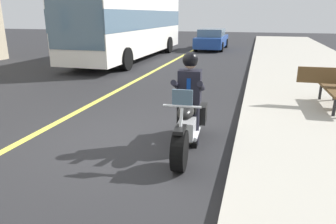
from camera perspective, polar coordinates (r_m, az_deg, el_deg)
name	(u,v)px	position (r m, az deg, el deg)	size (l,w,h in m)	color
ground_plane	(128,142)	(6.12, -7.31, -5.48)	(80.00, 80.00, 0.00)	#28282B
lane_center_stripe	(40,132)	(7.11, -22.36, -3.36)	(60.00, 0.16, 0.01)	#E5DB4C
motorcycle_main	(188,125)	(5.65, 3.61, -2.41)	(2.22, 0.69, 1.26)	black
rider_main	(190,91)	(5.66, 3.96, 3.79)	(0.65, 0.58, 1.74)	black
bus_near	(131,24)	(17.55, -6.82, 15.70)	(11.05, 2.70, 3.30)	white
car_silver	(212,39)	(22.51, 7.99, 12.99)	(4.60, 1.92, 1.40)	navy
bench_sidewalk	(336,84)	(8.77, 28.30, 4.46)	(1.82, 1.80, 0.95)	brown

